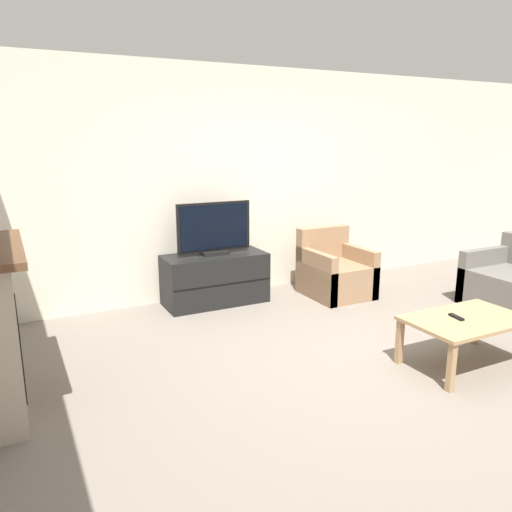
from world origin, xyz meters
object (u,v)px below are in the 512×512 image
at_px(tv, 214,230).
at_px(coffee_table, 467,324).
at_px(remote, 456,317).
at_px(tv_stand, 215,279).
at_px(armchair, 335,273).

distance_m(tv, coffee_table, 2.81).
height_order(coffee_table, remote, remote).
xyz_separation_m(tv_stand, armchair, (1.42, -0.37, -0.02)).
distance_m(tv_stand, tv, 0.57).
xyz_separation_m(coffee_table, remote, (-0.08, 0.04, 0.06)).
distance_m(coffee_table, remote, 0.11).
relative_size(tv, armchair, 1.09).
height_order(armchair, coffee_table, armchair).
distance_m(tv_stand, armchair, 1.47).
height_order(tv, remote, tv).
bearing_deg(remote, coffee_table, -16.26).
bearing_deg(armchair, remote, -97.32).
bearing_deg(tv_stand, tv, -90.00).
bearing_deg(armchair, tv, 165.47).
height_order(tv, coffee_table, tv).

